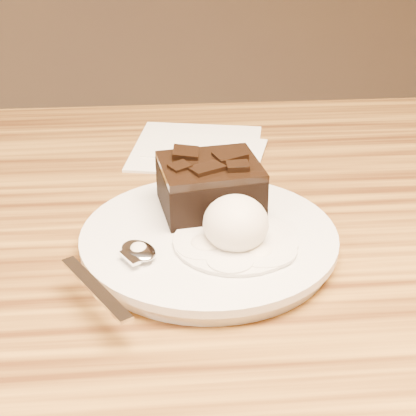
{
  "coord_description": "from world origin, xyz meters",
  "views": [
    {
      "loc": [
        -0.04,
        -0.53,
        1.08
      ],
      "look_at": [
        0.0,
        0.0,
        0.79
      ],
      "focal_mm": 57.65,
      "sensor_mm": 36.0,
      "label": 1
    }
  ],
  "objects": [
    {
      "name": "ice_cream_scoop",
      "position": [
        0.02,
        -0.03,
        0.79
      ],
      "size": [
        0.06,
        0.06,
        0.05
      ],
      "primitive_type": "ellipsoid",
      "color": "white",
      "rests_on": "plate"
    },
    {
      "name": "plate",
      "position": [
        0.0,
        -0.01,
        0.76
      ],
      "size": [
        0.24,
        0.24,
        0.02
      ],
      "primitive_type": "cylinder",
      "color": "silver",
      "rests_on": "dining_table"
    },
    {
      "name": "spoon",
      "position": [
        -0.06,
        -0.04,
        0.77
      ],
      "size": [
        0.1,
        0.15,
        0.01
      ],
      "primitive_type": null,
      "rotation": [
        0.0,
        0.0,
        0.54
      ],
      "color": "silver",
      "rests_on": "plate"
    },
    {
      "name": "brownie",
      "position": [
        0.01,
        0.04,
        0.79
      ],
      "size": [
        0.1,
        0.09,
        0.04
      ],
      "primitive_type": "cube",
      "rotation": [
        0.0,
        0.0,
        0.15
      ],
      "color": "black",
      "rests_on": "plate"
    },
    {
      "name": "crumb_b",
      "position": [
        0.04,
        0.01,
        0.77
      ],
      "size": [
        0.01,
        0.01,
        0.0
      ],
      "primitive_type": "cube",
      "rotation": [
        0.0,
        0.0,
        0.92
      ],
      "color": "black",
      "rests_on": "plate"
    },
    {
      "name": "melt_puddle",
      "position": [
        0.02,
        -0.03,
        0.77
      ],
      "size": [
        0.11,
        0.11,
        0.0
      ],
      "primitive_type": "cylinder",
      "color": "white",
      "rests_on": "plate"
    },
    {
      "name": "napkin",
      "position": [
        0.01,
        0.23,
        0.75
      ],
      "size": [
        0.18,
        0.18,
        0.01
      ],
      "primitive_type": "cube",
      "rotation": [
        0.0,
        0.0,
        -0.19
      ],
      "color": "white",
      "rests_on": "dining_table"
    },
    {
      "name": "crumb_a",
      "position": [
        0.02,
        -0.07,
        0.77
      ],
      "size": [
        0.01,
        0.01,
        0.0
      ],
      "primitive_type": "cube",
      "rotation": [
        0.0,
        0.0,
        1.44
      ],
      "color": "black",
      "rests_on": "plate"
    }
  ]
}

